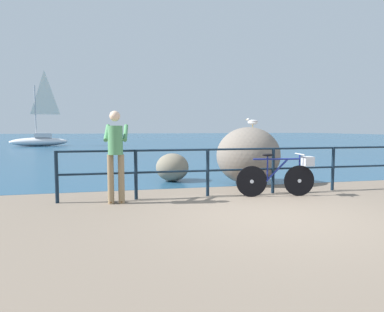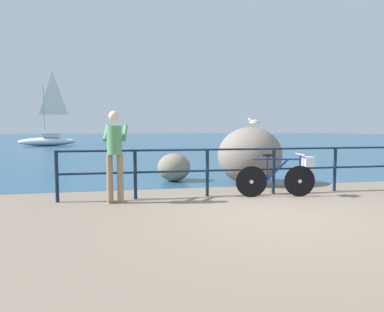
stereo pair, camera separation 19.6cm
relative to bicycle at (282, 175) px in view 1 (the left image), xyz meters
name	(u,v)px [view 1 (the left image)]	position (x,y,z in m)	size (l,w,h in m)	color
ground_plane	(153,148)	(-0.79, 18.66, -0.51)	(120.00, 120.00, 0.10)	#756656
sea_surface	(135,138)	(-0.79, 46.39, -0.46)	(120.00, 90.00, 0.01)	navy
promenade_railing	(241,165)	(-0.79, 0.37, 0.18)	(7.65, 0.07, 1.02)	black
bicycle	(282,175)	(0.00, 0.00, 0.00)	(1.69, 0.48, 0.92)	black
person_at_railing	(116,152)	(-3.46, 0.09, 0.53)	(0.48, 0.65, 1.78)	#8C7251
breakwater_boulder_main	(248,155)	(-0.08, 1.70, 0.28)	(1.69, 1.45, 1.48)	slate
breakwater_boulder_left	(172,167)	(-1.96, 2.54, -0.08)	(0.90, 0.84, 0.77)	#776E5C
seagull	(253,122)	(0.01, 1.68, 1.16)	(0.32, 0.24, 0.23)	gold
sailboat	(40,138)	(-9.59, 22.72, 0.24)	(4.57, 2.19, 6.16)	white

